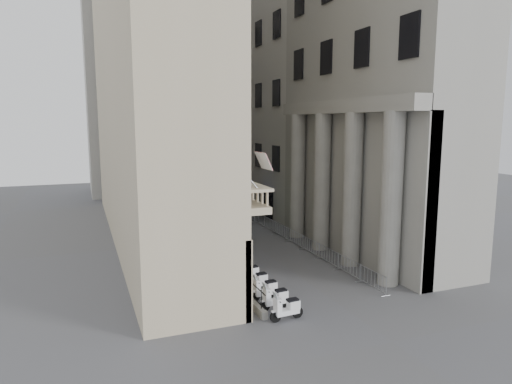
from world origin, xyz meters
The scene contains 36 objects.
ground centered at (0.00, 0.00, 0.00)m, with size 120.00×120.00×0.00m, color #505052.
left_building centered at (-7.50, 22.00, 17.00)m, with size 5.00×36.00×34.00m, color #C2B095.
right_building_far centered at (7.50, 32.00, 22.00)m, with size 5.00×20.00×44.00m, color #ABA9A1.
far_building centered at (0.00, 48.00, 15.00)m, with size 22.00×10.00×30.00m, color #ABA9A1.
iron_fence centered at (-4.30, 18.00, 0.00)m, with size 0.30×28.00×1.40m, color black, non-canonical shape.
blue_awning centered at (4.15, 26.00, 0.00)m, with size 1.60×3.00×3.00m, color navy, non-canonical shape.
flag centered at (-4.00, 5.00, 0.00)m, with size 1.00×1.40×8.20m, color #9E0C11, non-canonical shape.
scooter_0 centered at (-3.31, 3.67, 0.00)m, with size 0.56×1.40×1.50m, color white, non-canonical shape.
scooter_1 centered at (-3.31, 5.02, 0.00)m, with size 0.56×1.40×1.50m, color white, non-canonical shape.
scooter_2 centered at (-3.31, 6.37, 0.00)m, with size 0.56×1.40×1.50m, color white, non-canonical shape.
scooter_3 centered at (-3.31, 7.72, 0.00)m, with size 0.56×1.40×1.50m, color white, non-canonical shape.
scooter_4 centered at (-3.31, 9.07, 0.00)m, with size 0.56×1.40×1.50m, color white, non-canonical shape.
scooter_5 centered at (-3.31, 10.43, 0.00)m, with size 0.56×1.40×1.50m, color white, non-canonical shape.
scooter_6 centered at (-3.31, 11.78, 0.00)m, with size 0.56×1.40×1.50m, color white, non-canonical shape.
scooter_7 centered at (-3.31, 13.13, 0.00)m, with size 0.56×1.40×1.50m, color white, non-canonical shape.
scooter_8 centered at (-3.31, 14.48, 0.00)m, with size 0.56×1.40×1.50m, color white, non-canonical shape.
scooter_9 centered at (-3.31, 15.83, 0.00)m, with size 0.56×1.40×1.50m, color white, non-canonical shape.
scooter_10 centered at (-3.31, 17.18, 0.00)m, with size 0.56×1.40×1.50m, color white, non-canonical shape.
scooter_11 centered at (-3.31, 18.53, 0.00)m, with size 0.56×1.40×1.50m, color white, non-canonical shape.
scooter_12 centered at (-3.31, 19.88, 0.00)m, with size 0.56×1.40×1.50m, color white, non-canonical shape.
scooter_13 centered at (-3.31, 21.24, 0.00)m, with size 0.56×1.40×1.50m, color white, non-canonical shape.
barrier_0 centered at (2.97, 5.64, 0.00)m, with size 0.60×2.40×1.10m, color #9C9EA3, non-canonical shape.
barrier_1 centered at (2.97, 8.14, 0.00)m, with size 0.60×2.40×1.10m, color #9C9EA3, non-canonical shape.
barrier_2 centered at (2.97, 10.64, 0.00)m, with size 0.60×2.40×1.10m, color #9C9EA3, non-canonical shape.
barrier_3 centered at (2.97, 13.14, 0.00)m, with size 0.60×2.40×1.10m, color #9C9EA3, non-canonical shape.
barrier_4 centered at (2.97, 15.64, 0.00)m, with size 0.60×2.40×1.10m, color #9C9EA3, non-canonical shape.
barrier_5 centered at (2.97, 18.14, 0.00)m, with size 0.60×2.40×1.10m, color #9C9EA3, non-canonical shape.
barrier_6 centered at (2.97, 20.64, 0.00)m, with size 0.60×2.40×1.10m, color #9C9EA3, non-canonical shape.
barrier_7 centered at (2.97, 23.14, 0.00)m, with size 0.60×2.40×1.10m, color #9C9EA3, non-canonical shape.
barrier_8 centered at (2.97, 25.64, 0.00)m, with size 0.60×2.40×1.10m, color #9C9EA3, non-canonical shape.
security_tent centered at (-3.60, 25.01, 2.99)m, with size 4.41×4.41×3.58m.
street_lamp centered at (-2.21, 26.05, 4.58)m, with size 2.52×0.40×7.73m.
info_kiosk centered at (-4.14, 20.50, 0.89)m, with size 0.28×0.84×1.76m.
pedestrian_a centered at (1.30, 30.82, 1.00)m, with size 0.73×0.48×1.99m, color #0D1735.
pedestrian_b centered at (2.29, 31.14, 0.96)m, with size 0.93×0.73×1.92m, color black.
pedestrian_c centered at (1.08, 31.06, 0.90)m, with size 0.88×0.57×1.80m, color black.
Camera 1 is at (-12.13, -15.04, 9.37)m, focal length 32.00 mm.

